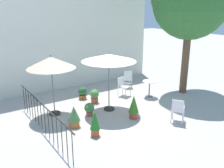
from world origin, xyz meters
TOP-DOWN VIEW (x-y plane):
  - ground_plane at (0.00, 0.00)m, footprint 60.00×60.00m
  - villa_facade at (0.00, 4.13)m, footprint 9.70×0.30m
  - terrace_railing at (-3.05, 0.00)m, footprint 0.03×5.01m
  - shade_tree at (4.19, 0.10)m, footprint 3.62×3.45m
  - patio_umbrella_0 at (-0.16, 0.29)m, footprint 2.17×2.17m
  - patio_umbrella_1 at (-2.21, 1.11)m, footprint 1.84×1.84m
  - cafe_table_0 at (2.28, 0.51)m, footprint 0.67×0.67m
  - patio_chair_0 at (1.34, 1.35)m, footprint 0.57×0.61m
  - patio_chair_1 at (1.28, -2.12)m, footprint 0.62×0.61m
  - patio_chair_2 at (2.31, 2.27)m, footprint 0.62×0.63m
  - potted_plant_0 at (-1.76, -1.29)m, footprint 0.33×0.33m
  - potted_plant_1 at (-0.48, 2.06)m, footprint 0.40×0.40m
  - potted_plant_2 at (0.16, -0.93)m, footprint 0.39×0.39m
  - potted_plant_3 at (-0.26, 1.32)m, footprint 0.40×0.40m
  - potted_plant_4 at (-1.13, 0.21)m, footprint 0.39×0.39m
  - potted_plant_5 at (-2.04, -0.32)m, footprint 0.43×0.43m

SIDE VIEW (x-z plane):
  - ground_plane at x=0.00m, z-range 0.00..0.00m
  - potted_plant_1 at x=-0.48m, z-range 0.01..0.57m
  - potted_plant_4 at x=-1.13m, z-range 0.03..0.57m
  - potted_plant_3 at x=-0.26m, z-range 0.03..0.64m
  - potted_plant_5 at x=-2.04m, z-range 0.03..0.83m
  - potted_plant_0 at x=-1.76m, z-range 0.03..0.93m
  - potted_plant_2 at x=0.16m, z-range 0.03..0.96m
  - patio_chair_2 at x=2.31m, z-range 0.05..0.97m
  - patio_chair_0 at x=1.34m, z-range 0.08..0.97m
  - cafe_table_0 at x=2.28m, z-range 0.15..0.93m
  - patio_chair_1 at x=1.28m, z-range 0.08..1.00m
  - terrace_railing at x=-3.05m, z-range 0.17..1.19m
  - patio_umbrella_1 at x=-2.21m, z-range 0.89..3.29m
  - patio_umbrella_0 at x=-0.16m, z-range 0.97..3.38m
  - villa_facade at x=0.00m, z-range 0.00..4.97m
  - shade_tree at x=4.19m, z-range 1.32..7.38m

